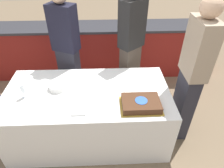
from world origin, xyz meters
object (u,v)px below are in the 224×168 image
at_px(cake, 141,103).
at_px(plate_stack, 58,86).
at_px(wine_glass, 23,89).
at_px(person_cutting_cake, 131,47).
at_px(person_seated_right, 192,75).
at_px(person_standing_back, 67,50).

bearing_deg(cake, plate_stack, 159.30).
distance_m(plate_stack, wine_glass, 0.38).
distance_m(person_cutting_cake, person_seated_right, 0.92).
distance_m(cake, person_standing_back, 1.31).
bearing_deg(wine_glass, plate_stack, 22.84).
height_order(plate_stack, person_cutting_cake, person_cutting_cake).
bearing_deg(wine_glass, person_standing_back, 63.91).
bearing_deg(person_standing_back, person_cutting_cake, -156.86).
height_order(cake, person_seated_right, person_seated_right).
height_order(plate_stack, wine_glass, wine_glass).
relative_size(person_cutting_cake, person_standing_back, 1.03).
height_order(person_cutting_cake, person_standing_back, person_cutting_cake).
distance_m(wine_glass, person_seated_right, 1.85).
bearing_deg(wine_glass, person_seated_right, 1.96).
bearing_deg(person_seated_right, cake, -66.04).
bearing_deg(person_standing_back, plate_stack, 110.11).
relative_size(plate_stack, person_cutting_cake, 0.12).
bearing_deg(person_standing_back, person_seated_right, 177.68).
xyz_separation_m(person_cutting_cake, person_standing_back, (-0.88, 0.00, -0.03)).
bearing_deg(person_cutting_cake, plate_stack, -5.31).
height_order(wine_glass, person_seated_right, person_seated_right).
bearing_deg(wine_glass, cake, -9.09).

